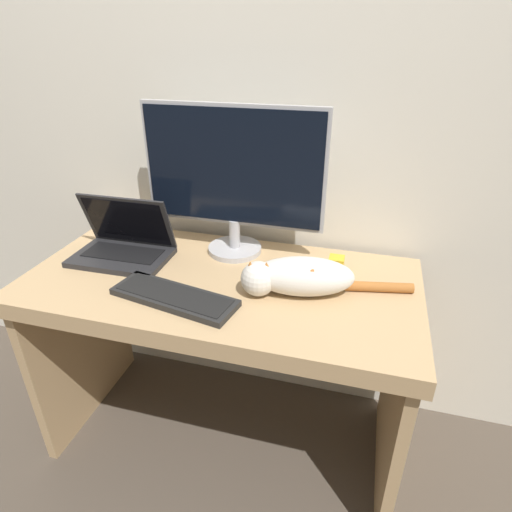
% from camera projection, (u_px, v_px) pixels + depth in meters
% --- Properties ---
extents(ground_plane, '(12.00, 12.00, 0.00)m').
position_uv_depth(ground_plane, '(198.00, 505.00, 1.51)').
color(ground_plane, '#4C4238').
extents(wall_back, '(6.40, 0.06, 2.60)m').
position_uv_depth(wall_back, '(250.00, 89.00, 1.50)').
color(wall_back, silver).
rests_on(wall_back, ground_plane).
extents(desk, '(1.31, 0.64, 0.75)m').
position_uv_depth(desk, '(222.00, 319.00, 1.51)').
color(desk, tan).
rests_on(desk, ground_plane).
extents(monitor, '(0.65, 0.20, 0.53)m').
position_uv_depth(monitor, '(233.00, 177.00, 1.48)').
color(monitor, '#B2B2B7').
rests_on(monitor, desk).
extents(laptop, '(0.34, 0.22, 0.22)m').
position_uv_depth(laptop, '(123.00, 246.00, 1.55)').
color(laptop, '#232326').
rests_on(laptop, desk).
extents(external_keyboard, '(0.42, 0.20, 0.02)m').
position_uv_depth(external_keyboard, '(174.00, 297.00, 1.31)').
color(external_keyboard, black).
rests_on(external_keyboard, desk).
extents(cat, '(0.53, 0.21, 0.12)m').
position_uv_depth(cat, '(298.00, 276.00, 1.33)').
color(cat, silver).
rests_on(cat, desk).
extents(small_toy, '(0.05, 0.05, 0.05)m').
position_uv_depth(small_toy, '(336.00, 264.00, 1.47)').
color(small_toy, gold).
rests_on(small_toy, desk).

